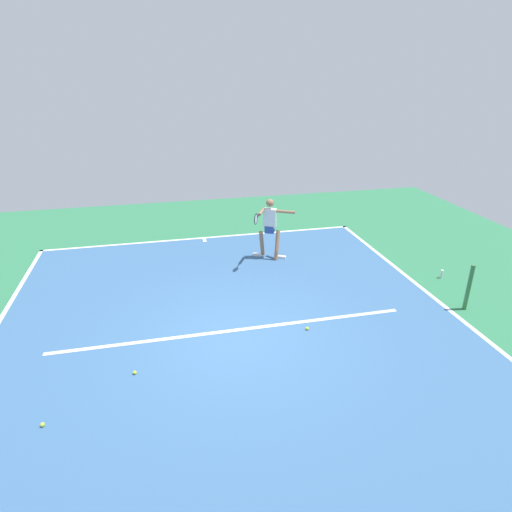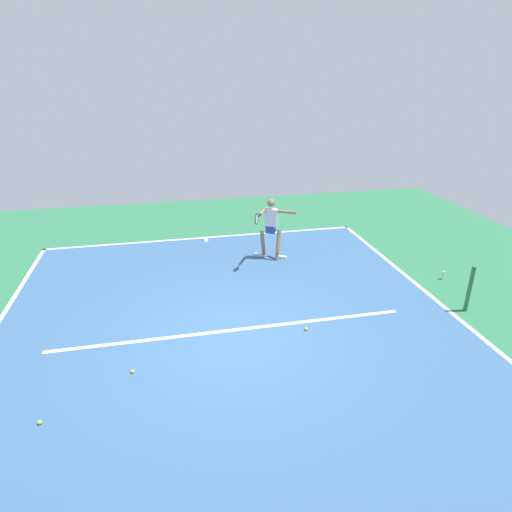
{
  "view_description": "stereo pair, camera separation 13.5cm",
  "coord_description": "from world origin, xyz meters",
  "px_view_note": "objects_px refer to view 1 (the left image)",
  "views": [
    {
      "loc": [
        1.23,
        7.08,
        4.85
      ],
      "look_at": [
        -0.82,
        -1.89,
        0.9
      ],
      "focal_mm": 30.26,
      "sensor_mm": 36.0,
      "label": 1
    },
    {
      "loc": [
        1.1,
        7.11,
        4.85
      ],
      "look_at": [
        -0.82,
        -1.89,
        0.9
      ],
      "focal_mm": 30.26,
      "sensor_mm": 36.0,
      "label": 2
    }
  ],
  "objects_px": {
    "tennis_player": "(270,225)",
    "water_bottle": "(442,274)",
    "tennis_ball_near_service_line": "(42,425)",
    "net_post": "(469,287)",
    "tennis_ball_by_sideline": "(307,328)",
    "tennis_ball_far_corner": "(135,373)"
  },
  "relations": [
    {
      "from": "net_post",
      "to": "tennis_ball_by_sideline",
      "type": "bearing_deg",
      "value": 0.33
    },
    {
      "from": "tennis_player",
      "to": "water_bottle",
      "type": "bearing_deg",
      "value": 177.47
    },
    {
      "from": "tennis_player",
      "to": "tennis_ball_near_service_line",
      "type": "height_order",
      "value": "tennis_player"
    },
    {
      "from": "net_post",
      "to": "tennis_player",
      "type": "relative_size",
      "value": 0.62
    },
    {
      "from": "tennis_ball_near_service_line",
      "to": "water_bottle",
      "type": "height_order",
      "value": "water_bottle"
    },
    {
      "from": "net_post",
      "to": "tennis_ball_far_corner",
      "type": "bearing_deg",
      "value": 5.52
    },
    {
      "from": "tennis_ball_by_sideline",
      "to": "water_bottle",
      "type": "distance_m",
      "value": 4.39
    },
    {
      "from": "net_post",
      "to": "tennis_ball_by_sideline",
      "type": "height_order",
      "value": "net_post"
    },
    {
      "from": "tennis_player",
      "to": "water_bottle",
      "type": "xyz_separation_m",
      "value": [
        -3.95,
        2.25,
        -0.86
      ]
    },
    {
      "from": "water_bottle",
      "to": "tennis_ball_far_corner",
      "type": "bearing_deg",
      "value": 16.2
    },
    {
      "from": "tennis_ball_near_service_line",
      "to": "tennis_ball_far_corner",
      "type": "bearing_deg",
      "value": -144.31
    },
    {
      "from": "tennis_ball_by_sideline",
      "to": "tennis_ball_near_service_line",
      "type": "bearing_deg",
      "value": 18.79
    },
    {
      "from": "tennis_ball_far_corner",
      "to": "water_bottle",
      "type": "relative_size",
      "value": 0.3
    },
    {
      "from": "tennis_ball_by_sideline",
      "to": "tennis_ball_far_corner",
      "type": "relative_size",
      "value": 1.0
    },
    {
      "from": "net_post",
      "to": "water_bottle",
      "type": "xyz_separation_m",
      "value": [
        -0.45,
        -1.5,
        -0.43
      ]
    },
    {
      "from": "net_post",
      "to": "water_bottle",
      "type": "distance_m",
      "value": 1.62
    },
    {
      "from": "tennis_ball_by_sideline",
      "to": "water_bottle",
      "type": "height_order",
      "value": "water_bottle"
    },
    {
      "from": "water_bottle",
      "to": "tennis_ball_by_sideline",
      "type": "bearing_deg",
      "value": 20.26
    },
    {
      "from": "tennis_ball_far_corner",
      "to": "water_bottle",
      "type": "height_order",
      "value": "water_bottle"
    },
    {
      "from": "tennis_player",
      "to": "tennis_ball_near_service_line",
      "type": "relative_size",
      "value": 25.94
    },
    {
      "from": "water_bottle",
      "to": "tennis_ball_near_service_line",
      "type": "bearing_deg",
      "value": 19.48
    },
    {
      "from": "tennis_ball_by_sideline",
      "to": "tennis_player",
      "type": "bearing_deg",
      "value": -92.66
    }
  ]
}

